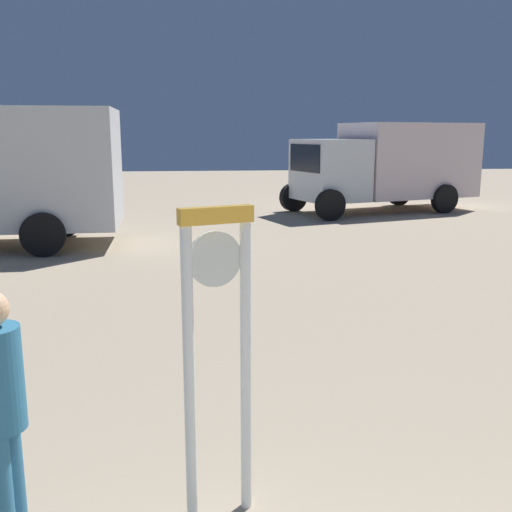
% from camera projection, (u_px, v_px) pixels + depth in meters
% --- Properties ---
extents(standing_clock, '(0.46, 0.23, 2.02)m').
position_uv_depth(standing_clock, '(217.00, 336.00, 3.60)').
color(standing_clock, white).
rests_on(standing_clock, ground_plane).
extents(box_truck_far, '(6.57, 4.15, 2.81)m').
position_uv_depth(box_truck_far, '(390.00, 163.00, 18.84)').
color(box_truck_far, silver).
rests_on(box_truck_far, ground_plane).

